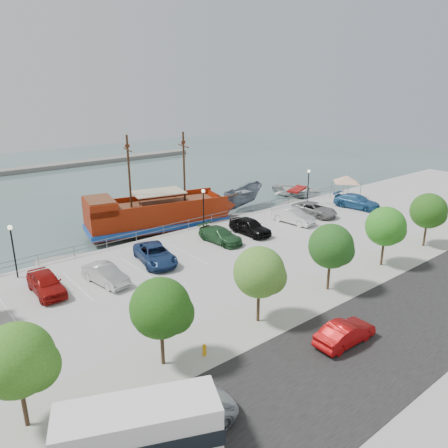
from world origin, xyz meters
TOP-DOWN VIEW (x-y plane):
  - ground at (0.00, 0.00)m, footprint 160.00×160.00m
  - street at (0.00, -16.00)m, footprint 100.00×8.00m
  - sidewalk at (0.00, -10.00)m, footprint 100.00×4.00m
  - seawall_railing at (0.00, 7.80)m, footprint 50.00×0.06m
  - far_shore at (10.00, 55.00)m, footprint 40.00×3.00m
  - pirate_ship at (-1.09, 11.46)m, footprint 17.66×8.15m
  - patrol_boat at (10.65, 12.48)m, footprint 7.40×3.99m
  - speedboat at (20.55, 12.16)m, footprint 7.29×8.40m
  - dock_west at (-12.55, 9.20)m, footprint 6.91×3.75m
  - dock_mid at (7.50, 9.20)m, footprint 8.09×4.90m
  - dock_east at (15.31, 9.20)m, footprint 7.15×3.43m
  - canopy_tent at (21.64, 4.94)m, footprint 4.34×4.34m
  - street_van at (-16.64, -14.50)m, footprint 5.22×3.00m
  - street_sedan at (-5.80, -14.96)m, footprint 4.13×1.53m
  - shuttle_bus at (-18.86, -14.50)m, footprint 6.99×4.81m
  - fire_hydrant at (-12.83, -10.80)m, footprint 0.25×0.25m
  - lamp_post_left at (-18.00, 6.50)m, footprint 0.36×0.36m
  - lamp_post_mid at (0.00, 6.50)m, footprint 0.36×0.36m
  - lamp_post_right at (16.00, 6.50)m, footprint 0.36×0.36m
  - tree_a at (-21.85, -10.07)m, footprint 3.30×3.20m
  - tree_b at (-14.85, -10.07)m, footprint 3.30×3.20m
  - tree_c at (-7.85, -10.07)m, footprint 3.30×3.20m
  - tree_d at (-0.85, -10.07)m, footprint 3.30×3.20m
  - tree_e at (6.15, -10.07)m, footprint 3.30×3.20m
  - tree_f at (13.15, -10.07)m, footprint 3.30×3.20m
  - parked_car_a at (-17.09, 2.39)m, footprint 2.01×4.71m
  - parked_car_b at (-13.10, 1.22)m, footprint 2.23×4.55m
  - parked_car_c at (-8.19, 2.30)m, footprint 3.48×5.75m
  - parked_car_d at (-0.90, 2.68)m, footprint 2.35×4.98m
  - parked_car_e at (2.82, 2.61)m, footprint 2.03×4.83m
  - parked_car_f at (8.84, 2.33)m, footprint 2.23×4.96m
  - parked_car_g at (12.78, 2.68)m, footprint 2.88×5.44m
  - parked_car_h at (19.13, 1.47)m, footprint 3.19×5.89m

SIDE VIEW (x-z plane):
  - ground at x=0.00m, z-range -1.00..-1.00m
  - dock_west at x=-12.55m, z-range -1.00..-0.62m
  - dock_east at x=15.31m, z-range -1.00..-0.61m
  - dock_mid at x=7.50m, z-range -1.00..-0.55m
  - far_shore at x=10.00m, z-range -1.00..-0.20m
  - speedboat at x=20.55m, z-range -1.00..0.46m
  - street at x=0.00m, z-range -0.01..0.03m
  - sidewalk at x=0.00m, z-range -0.01..0.04m
  - patrol_boat at x=10.65m, z-range -1.00..1.72m
  - fire_hydrant at x=-12.83m, z-range 0.03..0.75m
  - seawall_railing at x=0.00m, z-range 0.03..1.03m
  - street_sedan at x=-5.80m, z-range 0.00..1.35m
  - street_van at x=-16.64m, z-range 0.00..1.37m
  - parked_car_d at x=-0.90m, z-range 0.00..1.40m
  - parked_car_b at x=-13.10m, z-range 0.00..1.44m
  - parked_car_g at x=12.78m, z-range 0.00..1.46m
  - parked_car_c at x=-8.19m, z-range 0.00..1.49m
  - parked_car_f at x=8.84m, z-range 0.00..1.58m
  - parked_car_a at x=-17.09m, z-range 0.00..1.59m
  - parked_car_h at x=19.13m, z-range 0.00..1.62m
  - parked_car_e at x=2.82m, z-range 0.00..1.63m
  - pirate_ship at x=-1.09m, z-range -4.64..6.31m
  - shuttle_bus at x=-18.86m, z-range -0.04..2.29m
  - lamp_post_left at x=-18.00m, z-range 0.80..5.08m
  - lamp_post_mid at x=0.00m, z-range 0.80..5.08m
  - lamp_post_right at x=16.00m, z-range 0.80..5.08m
  - canopy_tent at x=21.64m, z-range 1.30..4.83m
  - tree_a at x=-21.85m, z-range 0.80..5.80m
  - tree_b at x=-14.85m, z-range 0.80..5.80m
  - tree_c at x=-7.85m, z-range 0.80..5.80m
  - tree_d at x=-0.85m, z-range 0.80..5.80m
  - tree_e at x=6.15m, z-range 0.80..5.80m
  - tree_f at x=13.15m, z-range 0.80..5.80m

